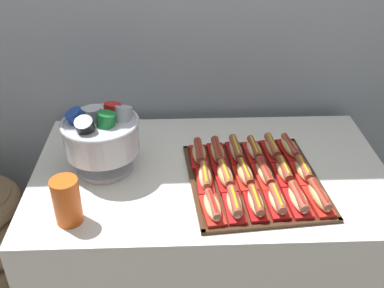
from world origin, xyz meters
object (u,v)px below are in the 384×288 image
object	(u,v)px
hot_dog_1	(234,204)
punch_bowl	(101,135)
hot_dog_6	(205,178)
hot_dog_11	(303,171)
buffet_table	(209,237)
hot_dog_2	(256,203)
hot_dog_9	(265,174)
hot_dog_4	(298,200)
hot_dog_15	(254,150)
hot_dog_7	(225,176)
hot_dog_17	(290,148)
hot_dog_16	(272,148)
cup_stack	(67,201)
hot_dog_3	(277,202)
hot_dog_12	(199,154)
hot_dog_0	(212,207)
hot_dog_5	(319,198)
serving_tray	(254,181)
hot_dog_14	(236,151)
hot_dog_10	(284,172)
hot_dog_8	(245,175)
hot_dog_13	(217,153)

from	to	relation	value
hot_dog_1	punch_bowl	distance (m)	0.57
hot_dog_6	hot_dog_11	xyz separation A→B (m)	(0.37, 0.03, -0.00)
buffet_table	hot_dog_2	bearing A→B (deg)	-62.02
hot_dog_6	punch_bowl	distance (m)	0.42
hot_dog_1	hot_dog_9	xyz separation A→B (m)	(0.13, 0.18, -0.00)
hot_dog_2	hot_dog_9	bearing A→B (deg)	70.67
hot_dog_4	hot_dog_15	xyz separation A→B (m)	(-0.10, 0.32, -0.00)
buffet_table	punch_bowl	size ratio (longest dim) A/B	4.71
hot_dog_6	hot_dog_7	world-z (taller)	hot_dog_7
hot_dog_17	hot_dog_15	bearing A→B (deg)	-174.88
hot_dog_16	cup_stack	xyz separation A→B (m)	(-0.75, -0.37, 0.05)
hot_dog_3	hot_dog_12	xyz separation A→B (m)	(-0.25, 0.31, 0.00)
hot_dog_0	hot_dog_5	size ratio (longest dim) A/B	0.97
serving_tray	hot_dog_2	bearing A→B (deg)	-97.69
hot_dog_0	hot_dog_3	world-z (taller)	hot_dog_3
hot_dog_11	hot_dog_17	size ratio (longest dim) A/B	0.90
hot_dog_4	hot_dog_14	xyz separation A→B (m)	(-0.18, 0.32, 0.00)
hot_dog_12	hot_dog_16	size ratio (longest dim) A/B	0.98
hot_dog_12	cup_stack	size ratio (longest dim) A/B	1.00
hot_dog_3	hot_dog_16	xyz separation A→B (m)	(0.05, 0.34, 0.00)
hot_dog_10	cup_stack	world-z (taller)	cup_stack
hot_dog_8	punch_bowl	distance (m)	0.56
hot_dog_1	hot_dog_15	distance (m)	0.36
hot_dog_0	hot_dog_16	size ratio (longest dim) A/B	1.00
hot_dog_1	cup_stack	xyz separation A→B (m)	(-0.56, -0.02, 0.05)
hot_dog_1	hot_dog_13	world-z (taller)	hot_dog_1
hot_dog_4	hot_dog_3	bearing A→B (deg)	-174.88
hot_dog_1	hot_dog_9	world-z (taller)	hot_dog_1
hot_dog_5	punch_bowl	size ratio (longest dim) A/B	0.60
hot_dog_5	hot_dog_14	world-z (taller)	same
hot_dog_2	hot_dog_4	distance (m)	0.15
hot_dog_10	hot_dog_12	distance (m)	0.34
hot_dog_13	hot_dog_15	size ratio (longest dim) A/B	1.15
hot_dog_2	hot_dog_8	world-z (taller)	hot_dog_8
hot_dog_8	punch_bowl	size ratio (longest dim) A/B	0.56
hot_dog_0	hot_dog_6	bearing A→B (deg)	95.12
hot_dog_3	hot_dog_14	size ratio (longest dim) A/B	0.85
hot_dog_5	hot_dog_9	xyz separation A→B (m)	(-0.16, 0.15, -0.00)
hot_dog_1	hot_dog_15	xyz separation A→B (m)	(0.12, 0.34, -0.00)
hot_dog_13	hot_dog_11	bearing A→B (deg)	-23.69
hot_dog_4	hot_dog_9	distance (m)	0.18
hot_dog_4	serving_tray	bearing A→B (deg)	129.40
hot_dog_10	hot_dog_2	bearing A→B (deg)	-127.16
hot_dog_12	hot_dog_3	bearing A→B (deg)	-50.60
hot_dog_8	cup_stack	xyz separation A→B (m)	(-0.62, -0.19, 0.05)
hot_dog_16	punch_bowl	world-z (taller)	punch_bowl
buffet_table	hot_dog_9	size ratio (longest dim) A/B	7.78
hot_dog_4	buffet_table	bearing A→B (deg)	139.64
hot_dog_5	cup_stack	world-z (taller)	cup_stack
hot_dog_4	hot_dog_15	size ratio (longest dim) A/B	1.08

